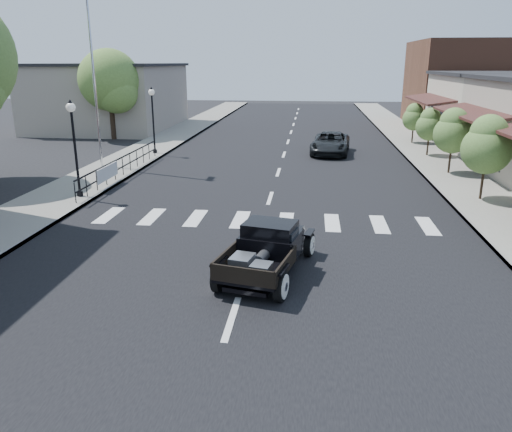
# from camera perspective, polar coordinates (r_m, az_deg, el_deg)

# --- Properties ---
(ground) EXTENTS (120.00, 120.00, 0.00)m
(ground) POSITION_cam_1_polar(r_m,az_deg,el_deg) (13.71, -0.82, -5.66)
(ground) COLOR black
(ground) RESTS_ON ground
(road) EXTENTS (14.00, 80.00, 0.02)m
(road) POSITION_cam_1_polar(r_m,az_deg,el_deg) (28.09, 2.98, 6.28)
(road) COLOR black
(road) RESTS_ON ground
(road_markings) EXTENTS (12.00, 60.00, 0.06)m
(road_markings) POSITION_cam_1_polar(r_m,az_deg,el_deg) (23.21, 2.23, 3.93)
(road_markings) COLOR silver
(road_markings) RESTS_ON ground
(sidewalk_left) EXTENTS (3.00, 80.00, 0.15)m
(sidewalk_left) POSITION_cam_1_polar(r_m,az_deg,el_deg) (29.79, -13.68, 6.58)
(sidewalk_left) COLOR gray
(sidewalk_left) RESTS_ON ground
(sidewalk_right) EXTENTS (3.00, 80.00, 0.15)m
(sidewalk_right) POSITION_cam_1_polar(r_m,az_deg,el_deg) (28.87, 20.16, 5.68)
(sidewalk_right) COLOR gray
(sidewalk_right) RESTS_ON ground
(low_building_left) EXTENTS (10.00, 12.00, 5.00)m
(low_building_left) POSITION_cam_1_polar(r_m,az_deg,el_deg) (43.88, -16.33, 12.86)
(low_building_left) COLOR gray
(low_building_left) RESTS_ON ground
(far_building_right) EXTENTS (11.00, 10.00, 7.00)m
(far_building_right) POSITION_cam_1_polar(r_m,az_deg,el_deg) (46.69, 24.36, 13.51)
(far_building_right) COLOR brown
(far_building_right) RESTS_ON ground
(railing) EXTENTS (0.08, 10.00, 1.00)m
(railing) POSITION_cam_1_polar(r_m,az_deg,el_deg) (24.67, -15.00, 5.70)
(railing) COLOR black
(railing) RESTS_ON sidewalk_left
(banner) EXTENTS (0.04, 2.20, 0.60)m
(banner) POSITION_cam_1_polar(r_m,az_deg,el_deg) (22.87, -16.54, 4.18)
(banner) COLOR silver
(banner) RESTS_ON sidewalk_left
(lamp_post_b) EXTENTS (0.36, 0.36, 3.81)m
(lamp_post_b) POSITION_cam_1_polar(r_m,az_deg,el_deg) (20.94, -19.96, 7.20)
(lamp_post_b) COLOR black
(lamp_post_b) RESTS_ON sidewalk_left
(lamp_post_c) EXTENTS (0.36, 0.36, 3.81)m
(lamp_post_c) POSITION_cam_1_polar(r_m,az_deg,el_deg) (30.15, -11.67, 10.64)
(lamp_post_c) COLOR black
(lamp_post_c) RESTS_ON sidewalk_left
(flagpole) EXTENTS (0.12, 0.12, 11.11)m
(flagpole) POSITION_cam_1_polar(r_m,az_deg,el_deg) (26.80, -18.27, 17.21)
(flagpole) COLOR silver
(flagpole) RESTS_ON sidewalk_left
(big_tree_far) EXTENTS (4.25, 4.25, 6.24)m
(big_tree_far) POSITION_cam_1_polar(r_m,az_deg,el_deg) (37.36, -16.29, 13.17)
(big_tree_far) COLOR #547733
(big_tree_far) RESTS_ON ground
(small_tree_b) EXTENTS (1.90, 1.90, 3.17)m
(small_tree_b) POSITION_cam_1_polar(r_m,az_deg,el_deg) (21.29, 24.74, 5.93)
(small_tree_b) COLOR #4D6F33
(small_tree_b) RESTS_ON sidewalk_right
(small_tree_c) EXTENTS (1.81, 1.81, 3.01)m
(small_tree_c) POSITION_cam_1_polar(r_m,az_deg,el_deg) (25.91, 21.48, 7.89)
(small_tree_c) COLOR #4D6F33
(small_tree_c) RESTS_ON sidewalk_right
(small_tree_d) EXTENTS (1.56, 1.56, 2.59)m
(small_tree_d) POSITION_cam_1_polar(r_m,az_deg,el_deg) (30.61, 19.17, 9.00)
(small_tree_d) COLOR #4D6F33
(small_tree_d) RESTS_ON sidewalk_right
(small_tree_e) EXTENTS (1.50, 1.50, 2.49)m
(small_tree_e) POSITION_cam_1_polar(r_m,az_deg,el_deg) (35.15, 17.56, 10.02)
(small_tree_e) COLOR #4D6F33
(small_tree_e) RESTS_ON sidewalk_right
(hotrod_pickup) EXTENTS (2.73, 4.35, 1.40)m
(hotrod_pickup) POSITION_cam_1_polar(r_m,az_deg,el_deg) (12.94, 1.35, -3.76)
(hotrod_pickup) COLOR black
(hotrod_pickup) RESTS_ON ground
(second_car) EXTENTS (2.60, 4.82, 1.28)m
(second_car) POSITION_cam_1_polar(r_m,az_deg,el_deg) (30.53, 8.51, 8.21)
(second_car) COLOR black
(second_car) RESTS_ON ground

